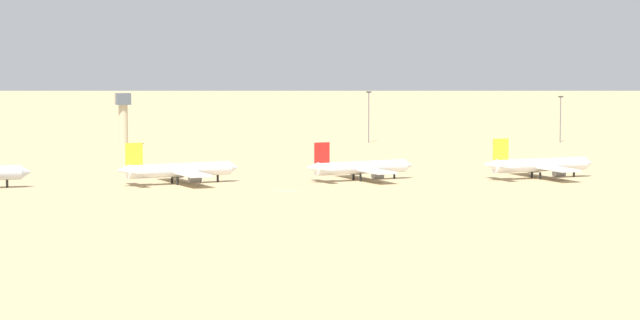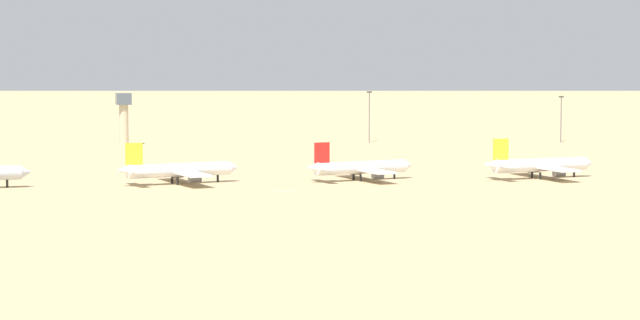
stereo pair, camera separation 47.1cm
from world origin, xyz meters
name	(u,v)px [view 1 (the left image)]	position (x,y,z in m)	size (l,w,h in m)	color
ground	(285,191)	(0.00, 0.00, 0.00)	(4000.00, 4000.00, 0.00)	tan
ridge_west	(65,42)	(19.88, 1127.99, 35.54)	(356.51, 283.09, 71.08)	slate
ridge_center	(523,46)	(437.68, 904.06, 31.89)	(248.40, 164.33, 63.79)	slate
parked_jet_yellow_3	(178,170)	(-22.90, 22.02, 3.57)	(32.74, 28.02, 10.88)	white
parked_jet_red_4	(360,168)	(24.29, 19.24, 3.38)	(31.06, 26.58, 10.32)	white
parked_jet_yellow_5	(539,165)	(71.55, 12.57, 3.58)	(33.04, 28.07, 10.92)	white
control_tower	(123,114)	(-22.68, 155.61, 10.99)	(5.20, 5.20, 18.22)	#C6B793
light_pole_west	(560,116)	(130.80, 131.41, 9.54)	(1.80, 0.50, 16.64)	#59595E
light_pole_mid	(369,114)	(63.86, 147.25, 10.42)	(1.80, 0.50, 18.36)	#59595E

